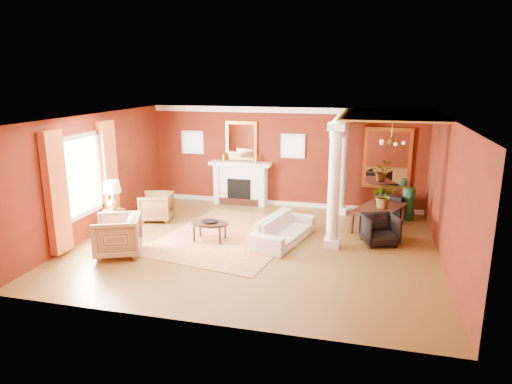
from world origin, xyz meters
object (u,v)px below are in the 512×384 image
(dining_table, at_px, (380,212))
(coffee_table, at_px, (210,224))
(armchair_leopard, at_px, (156,205))
(armchair_stripe, at_px, (117,234))
(sofa, at_px, (284,225))
(side_table, at_px, (113,200))

(dining_table, bearing_deg, coffee_table, 138.16)
(coffee_table, bearing_deg, armchair_leopard, 148.79)
(armchair_stripe, xyz_separation_m, coffee_table, (1.63, 1.30, -0.07))
(armchair_leopard, bearing_deg, dining_table, 84.46)
(coffee_table, relative_size, dining_table, 0.56)
(sofa, height_order, coffee_table, sofa)
(dining_table, bearing_deg, armchair_leopard, 119.37)
(armchair_stripe, distance_m, side_table, 1.34)
(armchair_stripe, bearing_deg, sofa, 93.85)
(sofa, bearing_deg, armchair_leopard, 91.41)
(armchair_leopard, bearing_deg, coffee_table, 46.55)
(side_table, relative_size, dining_table, 0.84)
(armchair_stripe, distance_m, coffee_table, 2.08)
(coffee_table, height_order, side_table, side_table)
(sofa, xyz_separation_m, armchair_leopard, (-3.62, 0.80, 0.01))
(side_table, bearing_deg, coffee_table, 5.99)
(armchair_leopard, xyz_separation_m, side_table, (-0.40, -1.41, 0.49))
(side_table, bearing_deg, dining_table, 18.64)
(side_table, xyz_separation_m, dining_table, (6.20, 2.09, -0.45))
(armchair_leopard, distance_m, dining_table, 5.83)
(dining_table, bearing_deg, side_table, 131.31)
(armchair_stripe, bearing_deg, dining_table, 96.94)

